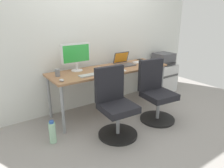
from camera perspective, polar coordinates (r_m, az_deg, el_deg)
The scene contains 19 objects.
ground_plane at distance 3.68m, azimuth -0.45°, elevation -6.84°, with size 5.28×5.28×0.00m, color gray.
back_wall at distance 3.68m, azimuth -4.18°, elevation 14.16°, with size 4.40×0.04×2.60m, color silver.
desk at distance 3.45m, azimuth -0.47°, elevation 3.34°, with size 2.04×0.65×0.73m.
office_chair_left at distance 2.79m, azimuth 0.84°, elevation -5.96°, with size 0.54×0.54×0.94m.
office_chair_right at distance 3.26m, azimuth 11.94°, elevation -2.63°, with size 0.54×0.54×0.94m.
side_cabinet at distance 4.59m, azimuth 13.63°, elevation 1.74°, with size 0.52×0.44×0.58m.
printer at distance 4.49m, azimuth 14.03°, elevation 6.74°, with size 0.38×0.40×0.24m.
water_bottle_on_floor at distance 2.84m, azimuth -16.08°, elevation -12.65°, with size 0.09×0.09×0.31m.
desktop_monitor at distance 3.29m, azimuth -9.84°, elevation 7.84°, with size 0.48×0.18×0.43m.
open_laptop at distance 3.68m, azimuth 3.28°, elevation 6.12°, with size 0.31×0.29×0.22m.
keyboard_by_monitor at distance 3.05m, azimuth -6.00°, elevation 2.51°, with size 0.34×0.12×0.02m, color #B7B7B7.
keyboard_by_laptop at distance 3.93m, azimuth 7.96°, elevation 6.09°, with size 0.34×0.12×0.02m, color silver.
mouse_by_monitor at distance 3.41m, azimuth -3.30°, elevation 4.43°, with size 0.06×0.10×0.03m, color silver.
mouse_by_laptop at distance 2.85m, azimuth -13.70°, elevation 1.03°, with size 0.06×0.10×0.03m, color #B7B7B7.
coffee_mug at distance 3.77m, azimuth 11.47°, elevation 5.94°, with size 0.08×0.08×0.09m, color red.
pen_cup at distance 3.08m, azimuth -14.78°, elevation 2.99°, with size 0.07×0.07×0.10m, color slate.
phone_near_monitor at distance 4.13m, azimuth 7.94°, elevation 6.64°, with size 0.07×0.14×0.01m, color black.
phone_near_laptop at distance 3.25m, azimuth -2.10°, elevation 3.53°, with size 0.07×0.14×0.01m, color black.
paper_pile at distance 3.34m, azimuth 1.07°, elevation 3.99°, with size 0.21×0.30×0.01m, color white.
Camera 1 is at (-1.87, -2.75, 1.59)m, focal length 33.18 mm.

